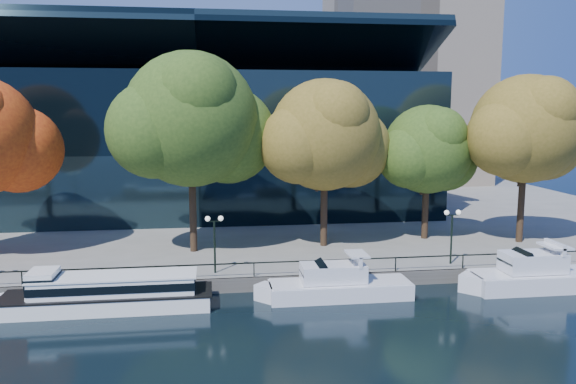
{
  "coord_description": "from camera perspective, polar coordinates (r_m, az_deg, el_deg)",
  "views": [
    {
      "loc": [
        -2.71,
        -33.72,
        12.25
      ],
      "look_at": [
        2.99,
        8.0,
        6.08
      ],
      "focal_mm": 35.0,
      "sensor_mm": 36.0,
      "label": 1
    }
  ],
  "objects": [
    {
      "name": "ground",
      "position": [
        35.98,
        -3.06,
        -11.58
      ],
      "size": [
        160.0,
        160.0,
        0.0
      ],
      "primitive_type": "plane",
      "color": "black",
      "rests_on": "ground"
    },
    {
      "name": "tour_boat",
      "position": [
        36.94,
        -18.34,
        -9.63
      ],
      "size": [
        13.88,
        3.1,
        2.63
      ],
      "color": "white",
      "rests_on": "ground"
    },
    {
      "name": "promenade",
      "position": [
        71.13,
        -5.49,
        -1.21
      ],
      "size": [
        90.0,
        67.08,
        1.0
      ],
      "color": "slate",
      "rests_on": "ground"
    },
    {
      "name": "tree_2",
      "position": [
        44.54,
        -9.58,
        7.01
      ],
      "size": [
        13.18,
        10.81,
        15.8
      ],
      "color": "black",
      "rests_on": "promenade"
    },
    {
      "name": "tree_5",
      "position": [
        51.32,
        23.21,
        5.68
      ],
      "size": [
        11.36,
        9.31,
        14.21
      ],
      "color": "black",
      "rests_on": "promenade"
    },
    {
      "name": "cruiser_near",
      "position": [
        37.35,
        4.68,
        -9.34
      ],
      "size": [
        10.31,
        2.66,
        2.99
      ],
      "color": "white",
      "rests_on": "ground"
    },
    {
      "name": "cruiser_far",
      "position": [
        42.26,
        23.57,
        -7.72
      ],
      "size": [
        10.26,
        2.84,
        3.35
      ],
      "color": "white",
      "rests_on": "ground"
    },
    {
      "name": "railing",
      "position": [
        38.48,
        -3.48,
        -7.22
      ],
      "size": [
        88.2,
        0.08,
        0.99
      ],
      "color": "black",
      "rests_on": "promenade"
    },
    {
      "name": "lamp_2",
      "position": [
        42.78,
        16.33,
        -3.15
      ],
      "size": [
        1.26,
        0.36,
        4.03
      ],
      "color": "black",
      "rests_on": "promenade"
    },
    {
      "name": "lamp_1",
      "position": [
        39.1,
        -7.49,
        -3.94
      ],
      "size": [
        1.26,
        0.36,
        4.03
      ],
      "color": "black",
      "rests_on": "promenade"
    },
    {
      "name": "tree_3",
      "position": [
        45.99,
        3.99,
        5.56
      ],
      "size": [
        11.38,
        9.33,
        13.78
      ],
      "color": "black",
      "rests_on": "promenade"
    },
    {
      "name": "convention_building",
      "position": [
        65.63,
        -8.93,
        4.97
      ],
      "size": [
        50.0,
        24.57,
        21.43
      ],
      "color": "black",
      "rests_on": "ground"
    },
    {
      "name": "tree_4",
      "position": [
        50.16,
        14.17,
        4.03
      ],
      "size": [
        9.58,
        7.86,
        11.7
      ],
      "color": "black",
      "rests_on": "promenade"
    }
  ]
}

